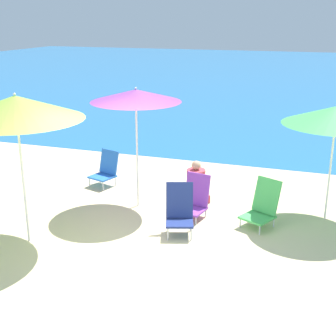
% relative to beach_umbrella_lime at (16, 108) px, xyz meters
% --- Properties ---
extents(ground_plane, '(60.00, 60.00, 0.00)m').
position_rel_beach_umbrella_lime_xyz_m(ground_plane, '(1.85, 0.10, -2.21)').
color(ground_plane, beige).
extents(sea_water, '(60.00, 40.00, 0.01)m').
position_rel_beach_umbrella_lime_xyz_m(sea_water, '(1.85, 25.15, -2.21)').
color(sea_water, '#23669E').
rests_on(sea_water, ground).
extents(beach_umbrella_lime, '(2.05, 2.05, 2.44)m').
position_rel_beach_umbrella_lime_xyz_m(beach_umbrella_lime, '(0.00, 0.00, 0.00)').
color(beach_umbrella_lime, white).
rests_on(beach_umbrella_lime, ground).
extents(beach_umbrella_green, '(1.83, 1.83, 2.11)m').
position_rel_beach_umbrella_lime_xyz_m(beach_umbrella_green, '(4.58, 2.50, -0.30)').
color(beach_umbrella_green, white).
rests_on(beach_umbrella_green, ground).
extents(beach_umbrella_purple, '(1.67, 1.67, 2.30)m').
position_rel_beach_umbrella_lime_xyz_m(beach_umbrella_purple, '(1.12, 1.98, -0.07)').
color(beach_umbrella_purple, white).
rests_on(beach_umbrella_purple, ground).
extents(beach_chair_navy, '(0.59, 0.63, 0.86)m').
position_rel_beach_umbrella_lime_xyz_m(beach_chair_navy, '(2.24, 1.10, -1.79)').
color(beach_chair_navy, silver).
rests_on(beach_chair_navy, ground).
extents(beach_chair_blue, '(0.61, 0.65, 0.75)m').
position_rel_beach_umbrella_lime_xyz_m(beach_chair_blue, '(0.01, 2.85, -1.85)').
color(beach_chair_blue, silver).
rests_on(beach_chair_blue, ground).
extents(beach_chair_purple, '(0.56, 0.62, 0.78)m').
position_rel_beach_umbrella_lime_xyz_m(beach_chair_purple, '(2.29, 1.86, -1.87)').
color(beach_chair_purple, silver).
rests_on(beach_chair_purple, ground).
extents(beach_chair_green, '(0.69, 0.75, 0.83)m').
position_rel_beach_umbrella_lime_xyz_m(beach_chair_green, '(3.52, 1.85, -1.84)').
color(beach_chair_green, silver).
rests_on(beach_chair_green, ground).
extents(person_seated_near, '(0.62, 0.60, 0.84)m').
position_rel_beach_umbrella_lime_xyz_m(person_seated_near, '(2.11, 2.58, -1.88)').
color(person_seated_near, '#BF3F4C').
rests_on(person_seated_near, ground).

